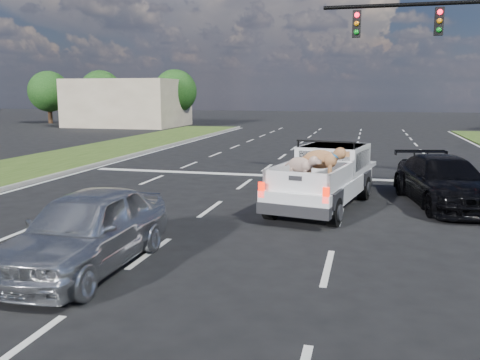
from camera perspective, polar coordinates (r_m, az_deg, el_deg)
The scene contains 10 objects.
ground at distance 9.79m, azimuth -0.57°, elevation -8.97°, with size 160.00×160.00×0.00m, color black.
road_markings at distance 16.02m, azimuth 5.41°, elevation -1.59°, with size 17.75×60.00×0.01m.
curb_left at distance 19.07m, azimuth -22.84°, elevation -0.29°, with size 0.15×60.00×0.14m, color gray.
building_left at distance 50.23m, azimuth -12.41°, elevation 8.45°, with size 10.00×8.00×4.40m, color #C7B698.
tree_far_a at distance 57.04m, azimuth -20.68°, elevation 9.28°, with size 4.20×4.20×5.40m.
tree_far_b at distance 53.86m, azimuth -15.36°, elevation 9.56°, with size 4.20×4.20×5.40m.
tree_far_c at distance 50.43m, azimuth -7.29°, elevation 9.84°, with size 4.20×4.20×5.40m.
pickup_truck at distance 14.23m, azimuth 9.46°, elevation 0.43°, with size 2.68×5.18×1.85m.
silver_sedan at distance 9.57m, azimuth -16.88°, elevation -5.32°, with size 1.71×4.25×1.45m, color silver.
black_coupe at distance 15.37m, azimuth 21.95°, elevation -0.15°, with size 1.93×4.74×1.38m, color black.
Camera 1 is at (2.36, -8.97, 3.14)m, focal length 38.00 mm.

